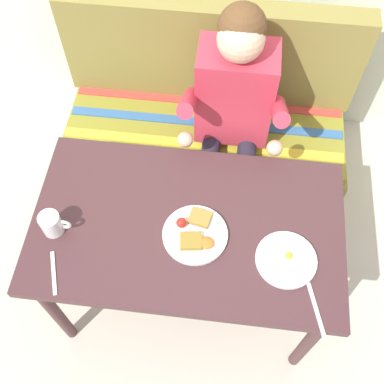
{
  "coord_description": "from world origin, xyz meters",
  "views": [
    {
      "loc": [
        0.12,
        -0.82,
        2.36
      ],
      "look_at": [
        0.0,
        0.15,
        0.72
      ],
      "focal_mm": 44.52,
      "sensor_mm": 36.0,
      "label": 1
    }
  ],
  "objects": [
    {
      "name": "coffee_mug",
      "position": [
        -0.5,
        -0.08,
        0.78
      ],
      "size": [
        0.12,
        0.08,
        0.1
      ],
      "color": "white",
      "rests_on": "table"
    },
    {
      "name": "person",
      "position": [
        0.13,
        0.59,
        0.74
      ],
      "size": [
        0.45,
        0.61,
        1.21
      ],
      "color": "#BD3041",
      "rests_on": "ground"
    },
    {
      "name": "knife",
      "position": [
        0.49,
        -0.28,
        0.73
      ],
      "size": [
        0.07,
        0.2,
        0.0
      ],
      "primitive_type": "cube",
      "rotation": [
        0.0,
        0.0,
        0.28
      ],
      "color": "silver",
      "rests_on": "table"
    },
    {
      "name": "plate_breakfast",
      "position": [
        0.03,
        -0.04,
        0.74
      ],
      "size": [
        0.25,
        0.25,
        0.05
      ],
      "color": "white",
      "rests_on": "table"
    },
    {
      "name": "plate_eggs",
      "position": [
        0.38,
        -0.11,
        0.74
      ],
      "size": [
        0.23,
        0.23,
        0.04
      ],
      "color": "white",
      "rests_on": "table"
    },
    {
      "name": "ground_plane",
      "position": [
        0.0,
        0.0,
        0.0
      ],
      "size": [
        8.0,
        8.0,
        0.0
      ],
      "primitive_type": "plane",
      "color": "beige"
    },
    {
      "name": "couch",
      "position": [
        0.0,
        0.76,
        0.33
      ],
      "size": [
        1.44,
        0.56,
        1.0
      ],
      "color": "olive",
      "rests_on": "ground"
    },
    {
      "name": "table",
      "position": [
        0.0,
        0.0,
        0.65
      ],
      "size": [
        1.2,
        0.7,
        0.73
      ],
      "color": "#412628",
      "rests_on": "ground"
    },
    {
      "name": "fork",
      "position": [
        -0.45,
        -0.26,
        0.73
      ],
      "size": [
        0.07,
        0.17,
        0.0
      ],
      "primitive_type": "cube",
      "rotation": [
        0.0,
        0.0,
        0.33
      ],
      "color": "silver",
      "rests_on": "table"
    }
  ]
}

